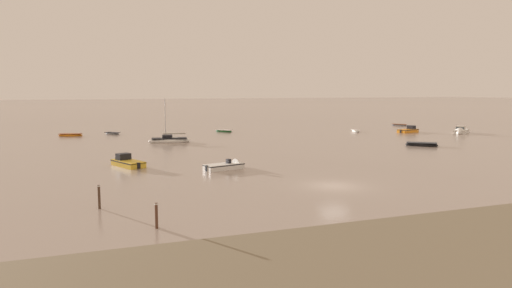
# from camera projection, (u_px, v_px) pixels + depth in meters

# --- Properties ---
(ground_plane) EXTENTS (800.00, 800.00, 0.00)m
(ground_plane) POSITION_uv_depth(u_px,v_px,m) (334.00, 186.00, 39.89)
(ground_plane) COLOR gray
(sailboat_moored_0) EXTENTS (6.70, 2.97, 7.26)m
(sailboat_moored_0) POSITION_uv_depth(u_px,v_px,m) (169.00, 140.00, 73.09)
(sailboat_moored_0) COLOR white
(sailboat_moored_0) RESTS_ON ground
(rowboat_moored_1) EXTENTS (3.30, 3.88, 0.60)m
(rowboat_moored_1) POSITION_uv_depth(u_px,v_px,m) (224.00, 131.00, 91.31)
(rowboat_moored_1) COLOR #23602D
(rowboat_moored_1) RESTS_ON ground
(motorboat_moored_1) EXTENTS (5.04, 2.80, 1.64)m
(motorboat_moored_1) POSITION_uv_depth(u_px,v_px,m) (229.00, 167.00, 48.62)
(motorboat_moored_1) COLOR white
(motorboat_moored_1) RESTS_ON ground
(rowboat_moored_2) EXTENTS (3.00, 3.63, 0.56)m
(rowboat_moored_2) POSITION_uv_depth(u_px,v_px,m) (399.00, 125.00, 106.91)
(rowboat_moored_2) COLOR gray
(rowboat_moored_2) RESTS_ON ground
(rowboat_moored_3) EXTENTS (4.59, 4.13, 0.73)m
(rowboat_moored_3) POSITION_uv_depth(u_px,v_px,m) (422.00, 145.00, 68.43)
(rowboat_moored_3) COLOR black
(rowboat_moored_3) RESTS_ON ground
(motorboat_moored_4) EXTENTS (5.90, 5.11, 2.22)m
(motorboat_moored_4) POSITION_uv_depth(u_px,v_px,m) (461.00, 132.00, 87.69)
(motorboat_moored_4) COLOR white
(motorboat_moored_4) RESTS_ON ground
(rowboat_moored_4) EXTENTS (4.37, 2.32, 0.66)m
(rowboat_moored_4) POSITION_uv_depth(u_px,v_px,m) (71.00, 135.00, 82.98)
(rowboat_moored_4) COLOR orange
(rowboat_moored_4) RESTS_ON ground
(motorboat_moored_5) EXTENTS (3.73, 5.52, 1.99)m
(motorboat_moored_5) POSITION_uv_depth(u_px,v_px,m) (125.00, 163.00, 50.61)
(motorboat_moored_5) COLOR gold
(motorboat_moored_5) RESTS_ON ground
(rowboat_moored_5) EXTENTS (3.01, 3.32, 0.53)m
(rowboat_moored_5) POSITION_uv_depth(u_px,v_px,m) (112.00, 134.00, 86.34)
(rowboat_moored_5) COLOR gray
(rowboat_moored_5) RESTS_ON ground
(rowboat_moored_6) EXTENTS (2.06, 3.52, 0.53)m
(rowboat_moored_6) POSITION_uv_depth(u_px,v_px,m) (356.00, 131.00, 91.56)
(rowboat_moored_6) COLOR white
(rowboat_moored_6) RESTS_ON ground
(motorboat_moored_6) EXTENTS (5.48, 3.08, 1.98)m
(motorboat_moored_6) POSITION_uv_depth(u_px,v_px,m) (410.00, 131.00, 90.56)
(motorboat_moored_6) COLOR orange
(motorboat_moored_6) RESTS_ON ground
(mooring_post_near) EXTENTS (0.22, 0.22, 1.88)m
(mooring_post_near) POSITION_uv_depth(u_px,v_px,m) (99.00, 198.00, 32.14)
(mooring_post_near) COLOR #493323
(mooring_post_near) RESTS_ON ground
(mooring_post_left) EXTENTS (0.22, 0.22, 1.74)m
(mooring_post_left) POSITION_uv_depth(u_px,v_px,m) (156.00, 216.00, 27.57)
(mooring_post_left) COLOR #533323
(mooring_post_left) RESTS_ON ground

